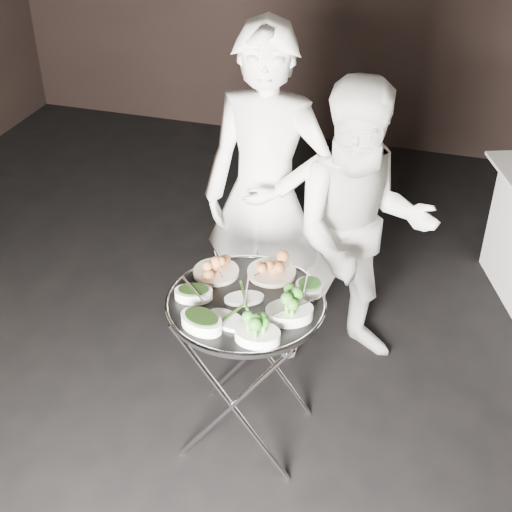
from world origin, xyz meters
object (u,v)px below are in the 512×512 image
(waiter_left, at_px, (266,198))
(tray_stand, at_px, (246,365))
(serving_tray, at_px, (246,303))
(waiter_right, at_px, (360,232))

(waiter_left, bearing_deg, tray_stand, -78.41)
(tray_stand, xyz_separation_m, serving_tray, (-0.00, -0.00, 0.36))
(serving_tray, distance_m, waiter_right, 0.81)
(serving_tray, distance_m, waiter_left, 0.76)
(serving_tray, xyz_separation_m, waiter_left, (-0.13, 0.75, 0.09))
(tray_stand, height_order, waiter_left, waiter_left)
(serving_tray, height_order, waiter_right, waiter_right)
(serving_tray, relative_size, waiter_left, 0.39)
(serving_tray, xyz_separation_m, waiter_right, (0.36, 0.73, -0.02))
(tray_stand, relative_size, serving_tray, 1.16)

